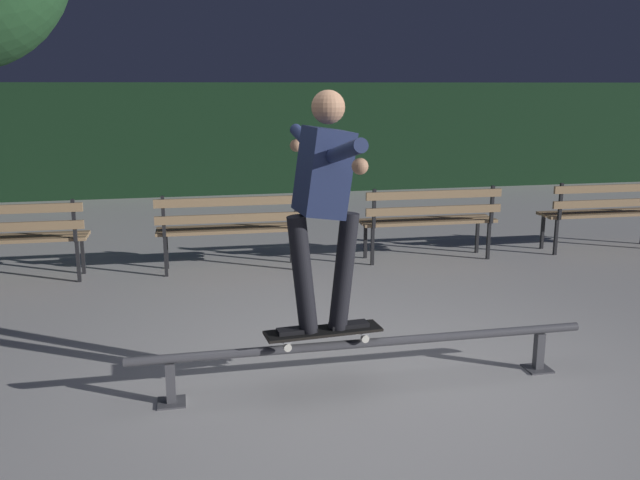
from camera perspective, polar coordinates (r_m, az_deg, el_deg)
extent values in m
plane|color=#ADAAA8|center=(4.74, 3.85, -12.20)|extent=(90.00, 90.00, 0.00)
cube|color=black|center=(13.24, -6.78, 8.60)|extent=(24.00, 1.20, 2.05)
cylinder|color=#47474C|center=(4.63, 3.85, -8.66)|extent=(3.16, 0.06, 0.06)
cube|color=#47474C|center=(4.54, -12.46, -11.70)|extent=(0.06, 0.06, 0.28)
cube|color=#47474C|center=(4.60, -12.38, -13.21)|extent=(0.18, 0.18, 0.01)
cube|color=#47474C|center=(5.17, 17.94, -8.92)|extent=(0.06, 0.06, 0.28)
cube|color=#47474C|center=(5.22, 17.84, -10.27)|extent=(0.18, 0.18, 0.01)
cube|color=black|center=(4.52, 0.28, -7.68)|extent=(0.79, 0.27, 0.02)
cube|color=black|center=(4.52, 0.28, -7.56)|extent=(0.78, 0.26, 0.00)
cube|color=#9E9EA3|center=(4.61, 3.45, -7.54)|extent=(0.06, 0.17, 0.02)
cube|color=#9E9EA3|center=(4.46, -3.01, -8.23)|extent=(0.06, 0.17, 0.02)
cylinder|color=beige|center=(4.55, 3.80, -8.28)|extent=(0.05, 0.03, 0.05)
cylinder|color=beige|center=(4.69, 3.11, -7.61)|extent=(0.05, 0.03, 0.05)
cylinder|color=beige|center=(4.40, -2.75, -9.02)|extent=(0.05, 0.03, 0.05)
cylinder|color=beige|center=(4.55, -3.25, -8.29)|extent=(0.05, 0.03, 0.05)
cube|color=black|center=(4.57, 2.45, -7.16)|extent=(0.27, 0.12, 0.03)
cube|color=black|center=(4.47, -1.95, -7.62)|extent=(0.27, 0.12, 0.03)
cylinder|color=black|center=(4.44, 2.01, -2.67)|extent=(0.21, 0.14, 0.79)
cylinder|color=black|center=(4.36, -1.48, -2.95)|extent=(0.21, 0.14, 0.79)
cube|color=#1E284C|center=(4.27, 0.29, 5.75)|extent=(0.36, 0.39, 0.57)
cylinder|color=#1E284C|center=(3.89, 1.96, 7.41)|extent=(0.14, 0.61, 0.21)
cylinder|color=#1E284C|center=(4.61, -1.12, 8.29)|extent=(0.14, 0.61, 0.21)
sphere|color=#A37556|center=(3.63, 3.39, 6.21)|extent=(0.09, 0.09, 0.09)
sphere|color=#A37556|center=(4.89, -2.02, 7.96)|extent=(0.09, 0.09, 0.09)
sphere|color=#A37556|center=(4.24, 0.69, 11.13)|extent=(0.21, 0.21, 0.21)
cube|color=black|center=(7.77, -19.35, -1.12)|extent=(0.04, 0.04, 0.44)
cube|color=black|center=(7.46, -19.69, -1.71)|extent=(0.04, 0.04, 0.44)
cube|color=black|center=(7.33, -20.00, 1.55)|extent=(0.04, 0.04, 0.44)
cube|color=#937551|center=(7.84, -24.59, 0.34)|extent=(1.60, 0.12, 0.04)
cube|color=#937551|center=(7.70, -24.83, 0.11)|extent=(1.60, 0.12, 0.04)
cube|color=#937551|center=(7.57, -25.07, -0.12)|extent=(1.60, 0.12, 0.04)
cube|color=#937551|center=(7.47, -25.32, 0.97)|extent=(1.60, 0.06, 0.09)
cube|color=black|center=(7.79, -2.41, -0.34)|extent=(0.04, 0.04, 0.44)
cube|color=black|center=(7.49, -2.04, -0.89)|extent=(0.04, 0.04, 0.44)
cube|color=black|center=(7.35, -2.02, 2.37)|extent=(0.04, 0.04, 0.44)
cube|color=black|center=(7.72, -12.80, -0.78)|extent=(0.04, 0.04, 0.44)
cube|color=black|center=(7.41, -12.87, -1.36)|extent=(0.04, 0.04, 0.44)
cube|color=black|center=(7.28, -13.05, 1.92)|extent=(0.04, 0.04, 0.44)
cube|color=#937551|center=(7.65, -7.62, 1.14)|extent=(1.60, 0.12, 0.04)
cube|color=#937551|center=(7.52, -7.56, 0.92)|extent=(1.60, 0.12, 0.04)
cube|color=#937551|center=(7.38, -7.49, 0.70)|extent=(1.60, 0.12, 0.04)
cube|color=#937551|center=(7.28, -7.49, 1.83)|extent=(1.60, 0.06, 0.09)
cube|color=#937551|center=(7.25, -7.54, 3.23)|extent=(1.60, 0.06, 0.09)
cube|color=black|center=(8.47, 13.10, 0.41)|extent=(0.04, 0.04, 0.44)
cube|color=black|center=(8.18, 14.00, -0.07)|extent=(0.04, 0.04, 0.44)
cube|color=black|center=(8.06, 14.28, 2.91)|extent=(0.04, 0.04, 0.44)
cube|color=black|center=(8.01, 3.84, 0.00)|extent=(0.04, 0.04, 0.44)
cube|color=black|center=(7.71, 4.44, -0.52)|extent=(0.04, 0.04, 0.44)
cube|color=black|center=(7.58, 4.58, 2.65)|extent=(0.04, 0.04, 0.44)
cube|color=#937551|center=(8.14, 8.70, 1.81)|extent=(1.60, 0.12, 0.04)
cube|color=#937551|center=(8.01, 9.03, 1.62)|extent=(1.60, 0.12, 0.04)
cube|color=#937551|center=(7.88, 9.38, 1.43)|extent=(1.60, 0.12, 0.04)
cube|color=#937551|center=(7.79, 9.59, 2.49)|extent=(1.60, 0.06, 0.09)
cube|color=#937551|center=(7.76, 9.64, 3.80)|extent=(1.60, 0.06, 0.09)
cube|color=black|center=(8.89, 18.23, 0.69)|extent=(0.04, 0.04, 0.44)
cube|color=black|center=(8.62, 19.24, 0.24)|extent=(0.04, 0.04, 0.44)
cube|color=black|center=(8.51, 19.60, 3.07)|extent=(0.04, 0.04, 0.44)
cube|color=#937551|center=(9.20, 22.24, 2.27)|extent=(1.60, 0.12, 0.04)
cube|color=#937551|center=(9.08, 22.71, 2.10)|extent=(1.60, 0.12, 0.04)
cube|color=#937551|center=(8.97, 23.20, 1.93)|extent=(1.60, 0.12, 0.04)
cube|color=#937551|center=(8.88, 23.54, 2.87)|extent=(1.60, 0.06, 0.09)
cube|color=#937551|center=(8.86, 23.64, 4.01)|extent=(1.60, 0.06, 0.09)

